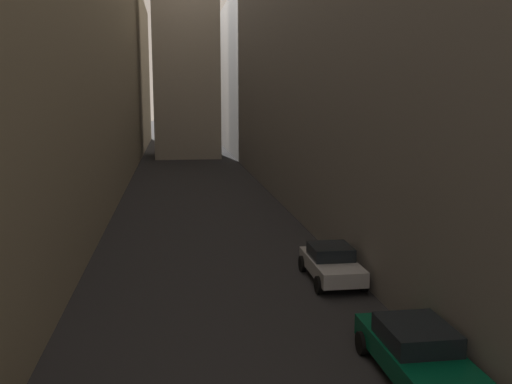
# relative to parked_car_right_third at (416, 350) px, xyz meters

# --- Properties ---
(ground_plane) EXTENTS (264.00, 264.00, 0.00)m
(ground_plane) POSITION_rel_parked_car_right_third_xyz_m (-4.40, 31.35, -0.75)
(ground_plane) COLOR #232326
(building_block_left) EXTENTS (11.14, 108.00, 20.94)m
(building_block_left) POSITION_rel_parked_car_right_third_xyz_m (-15.47, 33.35, 9.72)
(building_block_left) COLOR gray
(building_block_left) RESTS_ON ground
(building_block_right) EXTENTS (12.18, 108.00, 19.42)m
(building_block_right) POSITION_rel_parked_car_right_third_xyz_m (7.19, 33.35, 8.96)
(building_block_right) COLOR slate
(building_block_right) RESTS_ON ground
(parked_car_right_third) EXTENTS (2.05, 4.49, 1.45)m
(parked_car_right_third) POSITION_rel_parked_car_right_third_xyz_m (0.00, 0.00, 0.00)
(parked_car_right_third) COLOR #05472D
(parked_car_right_third) RESTS_ON ground
(parked_car_right_far) EXTENTS (1.94, 4.02, 1.40)m
(parked_car_right_far) POSITION_rel_parked_car_right_third_xyz_m (0.00, 7.99, -0.03)
(parked_car_right_far) COLOR #B7B7BC
(parked_car_right_far) RESTS_ON ground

